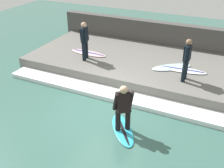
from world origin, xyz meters
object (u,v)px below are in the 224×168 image
object	(u,v)px
surfboard_waiting_near	(88,53)
surfboard_waiting_far	(182,70)
surfboard_spare	(172,67)
surfer_riding	(123,106)
surfer_waiting_far	(187,58)
surfer_waiting_near	(84,39)
surfboard_riding	(123,130)

from	to	relation	value
surfboard_waiting_near	surfboard_waiting_far	bearing A→B (deg)	-89.20
surfboard_waiting_far	surfboard_spare	distance (m)	0.47
surfer_riding	surfer_waiting_far	xyz separation A→B (m)	(3.17, -1.17, 0.52)
surfer_riding	surfboard_waiting_near	world-z (taller)	surfer_riding
surfer_waiting_near	surfboard_waiting_near	distance (m)	1.11
surfboard_waiting_near	surfer_waiting_far	world-z (taller)	surfer_waiting_far
surfer_riding	surfer_waiting_near	world-z (taller)	surfer_waiting_near
surfer_riding	surfboard_waiting_near	bearing A→B (deg)	41.15
surfer_waiting_near	surfboard_spare	size ratio (longest dim) A/B	0.97
surfboard_waiting_near	surfboard_waiting_far	size ratio (longest dim) A/B	0.95
surfboard_waiting_near	surfer_riding	bearing A→B (deg)	-138.85
surfer_riding	surfer_waiting_near	bearing A→B (deg)	44.28
surfboard_waiting_far	surfboard_spare	world-z (taller)	surfboard_waiting_far
surfboard_waiting_far	surfboard_spare	xyz separation A→B (m)	(0.06, 0.47, -0.00)
surfboard_waiting_near	surfboard_spare	xyz separation A→B (m)	(0.12, -3.91, -0.00)
surfboard_riding	surfer_waiting_far	distance (m)	3.66
surfer_waiting_near	surfboard_spare	world-z (taller)	surfer_waiting_near
surfer_waiting_near	surfboard_waiting_near	bearing A→B (deg)	18.03
surfboard_riding	surfer_waiting_near	distance (m)	4.82
surfboard_spare	surfer_waiting_far	bearing A→B (deg)	-141.90
surfboard_riding	surfer_waiting_far	xyz separation A→B (m)	(3.17, -1.17, 1.41)
surfboard_spare	surfboard_riding	bearing A→B (deg)	172.89
surfer_waiting_near	surfboard_waiting_near	size ratio (longest dim) A/B	0.90
surfer_riding	surfboard_waiting_far	world-z (taller)	surfer_riding
surfer_riding	surfboard_spare	bearing A→B (deg)	-7.11
surfer_riding	surfboard_spare	xyz separation A→B (m)	(4.02, -0.50, -0.36)
surfboard_waiting_near	surfer_waiting_far	bearing A→B (deg)	-99.12
surfboard_waiting_near	surfboard_spare	world-z (taller)	surfboard_waiting_near
surfboard_waiting_far	surfer_waiting_far	bearing A→B (deg)	-165.60
surfer_waiting_near	surfboard_waiting_near	xyz separation A→B (m)	(0.61, 0.20, -0.91)
surfboard_riding	surfboard_waiting_near	distance (m)	5.21
surfer_riding	surfer_waiting_near	xyz separation A→B (m)	(3.29, 3.21, 0.55)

